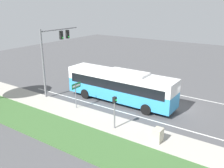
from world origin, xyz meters
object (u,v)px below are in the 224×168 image
at_px(bus, 120,85).
at_px(signal_gantry, 53,49).
at_px(utility_cabinet, 158,135).
at_px(street_sign, 76,91).
at_px(pedestrian_signal, 115,107).

relative_size(bus, signal_gantry, 1.60).
bearing_deg(utility_cabinet, bus, 52.13).
distance_m(bus, utility_cabinet, 8.12).
bearing_deg(signal_gantry, bus, -75.09).
distance_m(street_sign, utility_cabinet, 8.99).
xyz_separation_m(bus, pedestrian_signal, (-4.99, -2.68, 0.05)).
distance_m(bus, pedestrian_signal, 5.67).
height_order(pedestrian_signal, street_sign, pedestrian_signal).
xyz_separation_m(street_sign, utility_cabinet, (-1.26, -8.82, -1.20)).
distance_m(signal_gantry, utility_cabinet, 14.42).
bearing_deg(signal_gantry, utility_cabinet, -102.80).
distance_m(pedestrian_signal, utility_cabinet, 3.87).
distance_m(bus, signal_gantry, 7.96).
bearing_deg(utility_cabinet, signal_gantry, 77.20).
bearing_deg(signal_gantry, pedestrian_signal, -107.67).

